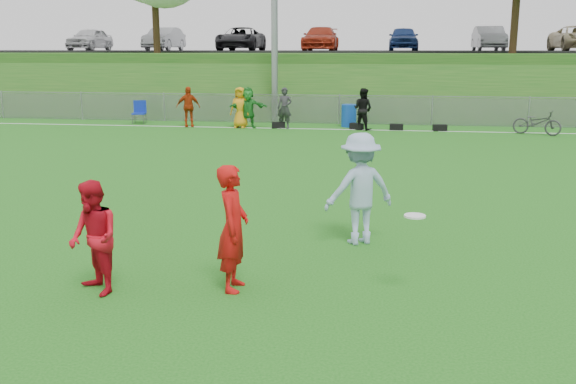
% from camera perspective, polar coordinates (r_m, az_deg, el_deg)
% --- Properties ---
extents(ground, '(120.00, 120.00, 0.00)m').
position_cam_1_polar(ground, '(9.13, -4.08, -8.48)').
color(ground, '#175C13').
rests_on(ground, ground).
extents(sideline_far, '(60.00, 0.10, 0.01)m').
position_cam_1_polar(sideline_far, '(26.58, 4.25, 5.58)').
color(sideline_far, white).
rests_on(sideline_far, ground).
extents(fence, '(58.00, 0.06, 1.30)m').
position_cam_1_polar(fence, '(28.49, 4.57, 7.35)').
color(fence, gray).
rests_on(fence, ground).
extents(berm, '(120.00, 18.00, 3.00)m').
position_cam_1_polar(berm, '(39.39, 5.68, 10.05)').
color(berm, '#1B5618').
rests_on(berm, ground).
extents(parking_lot, '(120.00, 12.00, 0.10)m').
position_cam_1_polar(parking_lot, '(41.35, 5.87, 12.32)').
color(parking_lot, black).
rests_on(parking_lot, berm).
extents(car_row, '(32.04, 5.18, 1.44)m').
position_cam_1_polar(car_row, '(40.43, 4.13, 13.44)').
color(car_row, silver).
rests_on(car_row, parking_lot).
extents(spectator_row, '(8.39, 0.95, 1.69)m').
position_cam_1_polar(spectator_row, '(26.86, -2.10, 7.49)').
color(spectator_row, '#AB2F0B').
rests_on(spectator_row, ground).
extents(gear_bags, '(7.19, 0.56, 0.26)m').
position_cam_1_polar(gear_bags, '(26.60, 7.04, 5.80)').
color(gear_bags, black).
rests_on(gear_bags, ground).
extents(player_red_left, '(0.45, 0.66, 1.76)m').
position_cam_1_polar(player_red_left, '(8.83, -4.91, -3.22)').
color(player_red_left, red).
rests_on(player_red_left, ground).
extents(player_red_center, '(0.97, 0.95, 1.57)m').
position_cam_1_polar(player_red_center, '(9.06, -16.89, -3.94)').
color(player_red_center, red).
rests_on(player_red_center, ground).
extents(player_blue, '(1.42, 1.19, 1.91)m').
position_cam_1_polar(player_blue, '(10.95, 6.40, 0.28)').
color(player_blue, '#97B0D1').
rests_on(player_blue, ground).
extents(frisbee, '(0.29, 0.29, 0.03)m').
position_cam_1_polar(frisbee, '(8.65, 11.21, -2.10)').
color(frisbee, white).
rests_on(frisbee, ground).
extents(recycling_bin, '(0.80, 0.80, 0.95)m').
position_cam_1_polar(recycling_bin, '(27.49, 5.43, 6.78)').
color(recycling_bin, '#0F40AB').
rests_on(recycling_bin, ground).
extents(camp_chair, '(0.64, 0.65, 1.01)m').
position_cam_1_polar(camp_chair, '(29.28, -13.08, 6.52)').
color(camp_chair, '#0E259B').
rests_on(camp_chair, ground).
extents(bicycle, '(1.91, 1.37, 0.95)m').
position_cam_1_polar(bicycle, '(26.59, 21.26, 5.78)').
color(bicycle, '#2E2E30').
rests_on(bicycle, ground).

